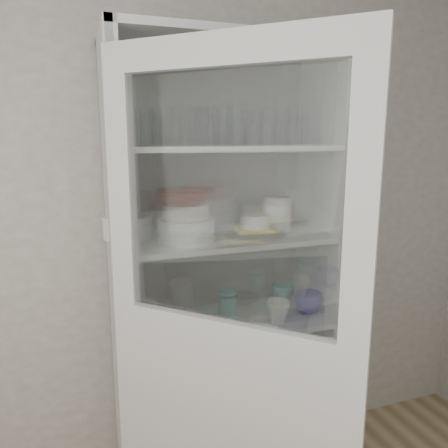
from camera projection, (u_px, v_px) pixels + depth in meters
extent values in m
cube|color=#A39E94|center=(169.00, 221.00, 2.10)|extent=(3.60, 0.02, 2.60)
cube|color=silver|center=(116.00, 292.00, 1.85)|extent=(0.03, 0.45, 2.10)
cube|color=silver|center=(316.00, 270.00, 2.16)|extent=(0.03, 0.45, 2.10)
cube|color=gray|center=(210.00, 267.00, 2.20)|extent=(1.00, 0.03, 2.10)
cube|color=silver|center=(224.00, 41.00, 1.80)|extent=(1.00, 0.45, 0.03)
cube|color=silver|center=(225.00, 399.00, 2.11)|extent=(0.94, 0.42, 0.02)
cube|color=silver|center=(225.00, 322.00, 2.03)|extent=(0.94, 0.42, 0.02)
cube|color=silver|center=(225.00, 238.00, 1.95)|extent=(0.94, 0.42, 0.02)
cube|color=silver|center=(225.00, 148.00, 1.87)|extent=(0.94, 0.42, 0.02)
cube|color=silver|center=(228.00, 48.00, 1.27)|extent=(0.67, 0.66, 0.10)
cube|color=silver|center=(123.00, 194.00, 1.53)|extent=(0.09, 0.09, 0.80)
cube|color=silver|center=(362.00, 210.00, 1.19)|extent=(0.09, 0.09, 0.80)
cube|color=silver|center=(228.00, 201.00, 1.36)|extent=(0.52, 0.51, 0.78)
cylinder|color=silver|center=(148.00, 129.00, 1.62)|extent=(0.07, 0.07, 0.12)
cylinder|color=silver|center=(145.00, 127.00, 1.66)|extent=(0.08, 0.08, 0.14)
cylinder|color=silver|center=(225.00, 128.00, 1.76)|extent=(0.08, 0.08, 0.14)
cylinder|color=silver|center=(238.00, 127.00, 1.73)|extent=(0.09, 0.09, 0.15)
cylinder|color=silver|center=(253.00, 126.00, 1.79)|extent=(0.09, 0.09, 0.16)
cylinder|color=silver|center=(281.00, 129.00, 1.83)|extent=(0.08, 0.08, 0.13)
cylinder|color=silver|center=(295.00, 128.00, 1.83)|extent=(0.08, 0.08, 0.14)
cylinder|color=silver|center=(155.00, 130.00, 1.79)|extent=(0.08, 0.08, 0.12)
cylinder|color=silver|center=(175.00, 128.00, 1.77)|extent=(0.08, 0.08, 0.14)
cylinder|color=silver|center=(199.00, 127.00, 1.81)|extent=(0.08, 0.08, 0.15)
cylinder|color=silver|center=(226.00, 130.00, 1.88)|extent=(0.07, 0.07, 0.13)
cylinder|color=silver|center=(222.00, 127.00, 1.85)|extent=(0.08, 0.08, 0.15)
cylinder|color=white|center=(186.00, 230.00, 1.85)|extent=(0.24, 0.24, 0.10)
cylinder|color=white|center=(128.00, 226.00, 1.92)|extent=(0.22, 0.22, 0.10)
cylinder|color=beige|center=(186.00, 211.00, 1.84)|extent=(0.23, 0.23, 0.06)
imported|color=maroon|center=(186.00, 197.00, 1.83)|extent=(0.31, 0.31, 0.06)
cylinder|color=silver|center=(255.00, 232.00, 2.00)|extent=(0.31, 0.31, 0.02)
cube|color=gold|center=(255.00, 229.00, 2.00)|extent=(0.21, 0.21, 0.01)
cylinder|color=white|center=(255.00, 221.00, 1.99)|extent=(0.18, 0.18, 0.06)
cylinder|color=silver|center=(276.00, 214.00, 2.06)|extent=(0.14, 0.14, 0.16)
imported|color=navy|center=(308.00, 302.00, 2.11)|extent=(0.16, 0.16, 0.10)
imported|color=#1C7F7A|center=(283.00, 294.00, 2.21)|extent=(0.12, 0.12, 0.10)
imported|color=white|center=(278.00, 312.00, 1.99)|extent=(0.14, 0.14, 0.10)
cylinder|color=#1C7F7A|center=(228.00, 305.00, 2.09)|extent=(0.09, 0.09, 0.09)
ellipsoid|color=#1C7F7A|center=(228.00, 294.00, 2.08)|extent=(0.09, 0.09, 0.02)
cylinder|color=#AEAEAE|center=(216.00, 322.00, 1.95)|extent=(0.09, 0.09, 0.04)
cylinder|color=white|center=(145.00, 316.00, 1.92)|extent=(0.14, 0.14, 0.13)
imported|color=beige|center=(175.00, 402.00, 2.01)|extent=(0.30, 0.30, 0.07)
cube|color=gray|center=(268.00, 384.00, 2.17)|extent=(0.20, 0.15, 0.06)
cylinder|color=silver|center=(244.00, 131.00, 1.90)|extent=(0.06, 0.06, 0.13)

